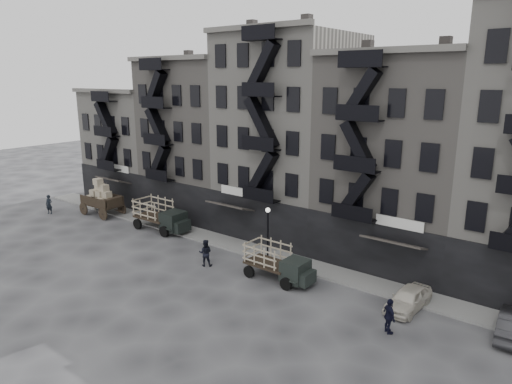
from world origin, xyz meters
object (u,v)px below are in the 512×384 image
Objects in this scene: stake_truck_east at (277,260)px; policeman at (389,316)px; horse at (96,205)px; pedestrian_mid at (205,253)px; stake_truck_west at (160,213)px; car_east at (408,299)px; wagon at (101,194)px; pedestrian_west at (49,204)px.

policeman is (8.69, -1.82, -0.42)m from stake_truck_east.
pedestrian_mid reaches higher than horse.
stake_truck_west is 1.42× the size of car_east.
horse is 24.09m from stake_truck_east.
wagon is at bearing -44.66° from pedestrian_mid.
stake_truck_east is 8.75m from car_east.
stake_truck_east reaches higher than car_east.
wagon is 2.22× the size of policeman.
stake_truck_east is at bearing -165.43° from car_east.
wagon is 23.00m from stake_truck_east.
stake_truck_east is at bearing 158.08° from pedestrian_mid.
horse is at bearing 174.03° from wagon.
stake_truck_west reaches higher than horse.
car_east is at bearing -46.20° from policeman.
horse is at bearing 176.58° from stake_truck_east.
pedestrian_west is 0.97× the size of policeman.
policeman is (14.26, -0.53, -0.00)m from pedestrian_mid.
stake_truck_east is 1.25× the size of car_east.
stake_truck_west is 1.13× the size of stake_truck_east.
wagon is 1.11× the size of car_east.
stake_truck_west is at bearing -176.48° from car_east.
policeman is at bearing -86.71° from horse.
stake_truck_west reaches higher than pedestrian_mid.
pedestrian_mid is at bearing -11.73° from wagon.
policeman is at bearing 142.90° from pedestrian_mid.
policeman is at bearing -83.26° from car_east.
stake_truck_east is 27.42m from pedestrian_west.
policeman reaches higher than horse.
stake_truck_west is 23.02m from car_east.
horse is 32.62m from car_east.
car_east is at bearing -20.07° from pedestrian_west.
pedestrian_mid reaches higher than car_east.
stake_truck_west is 2.82× the size of pedestrian_mid.
wagon is at bearing -175.35° from car_east.
horse is 32.91m from policeman.
car_east is (8.60, 1.44, -0.75)m from stake_truck_east.
stake_truck_west is 14.55m from stake_truck_east.
policeman is (23.09, -3.89, -0.61)m from stake_truck_west.
pedestrian_mid is (18.45, -3.04, 0.26)m from horse.
pedestrian_west is (-12.98, -3.53, -0.64)m from stake_truck_west.
horse is 0.44× the size of car_east.
stake_truck_west is at bearing -78.60° from horse.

